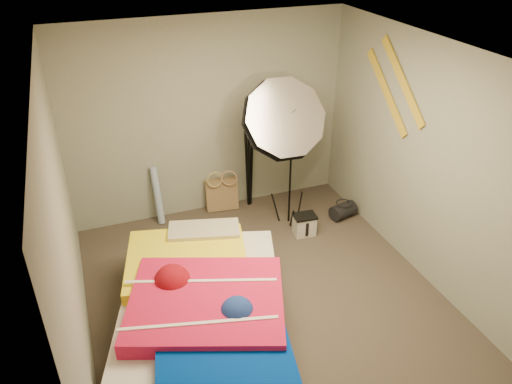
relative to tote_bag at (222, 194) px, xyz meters
name	(u,v)px	position (x,y,z in m)	size (l,w,h in m)	color
floor	(267,301)	(-0.10, -1.90, -0.21)	(4.00, 4.00, 0.00)	#4C4038
ceiling	(271,58)	(-0.10, -1.90, 2.29)	(4.00, 4.00, 0.00)	silver
wall_back	(208,119)	(-0.10, 0.10, 1.04)	(3.50, 3.50, 0.00)	gray
wall_front	(398,360)	(-0.10, -3.90, 1.04)	(3.50, 3.50, 0.00)	gray
wall_left	(66,235)	(-1.85, -1.90, 1.04)	(4.00, 4.00, 0.00)	gray
wall_right	(429,165)	(1.65, -1.90, 1.04)	(4.00, 4.00, 0.00)	gray
tote_bag	(222,194)	(0.00, 0.00, 0.00)	(0.42, 0.13, 0.42)	#A4845A
wrapping_roll	(158,196)	(-0.84, -0.02, 0.16)	(0.09, 0.09, 0.75)	#5983C7
camera_case	(304,225)	(0.77, -0.94, -0.09)	(0.25, 0.18, 0.25)	beige
duffel_bag	(343,211)	(1.40, -0.78, -0.11)	(0.20, 0.20, 0.33)	black
wall_stripe_upper	(403,81)	(1.63, -1.30, 1.74)	(0.02, 1.10, 0.10)	gold
wall_stripe_lower	(387,92)	(1.63, -1.05, 1.54)	(0.02, 1.10, 0.10)	gold
bed	(203,311)	(-0.84, -2.13, 0.10)	(2.02, 2.54, 0.62)	#463520
photo_umbrella	(282,120)	(0.53, -0.71, 1.24)	(1.20, 0.92, 2.02)	black
camera_tripod	(249,154)	(0.38, -0.03, 0.55)	(0.08, 0.08, 1.32)	black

